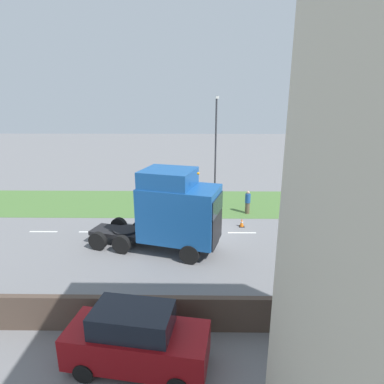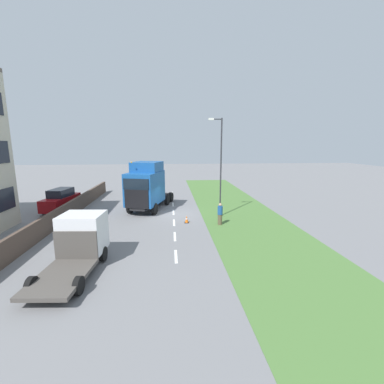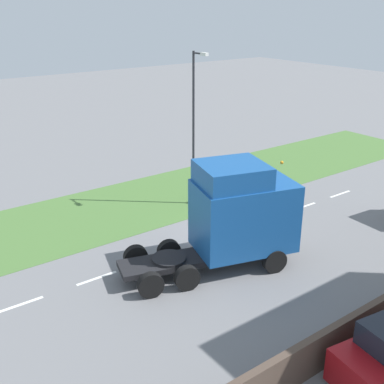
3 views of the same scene
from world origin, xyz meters
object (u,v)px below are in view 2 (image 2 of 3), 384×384
(flatbed_truck, at_px, (80,240))
(lorry_cab, at_px, (146,186))
(lamp_post, at_px, (220,171))
(traffic_cone_lead, at_px, (187,219))
(pedestrian, at_px, (220,214))
(parked_car, at_px, (61,200))

(flatbed_truck, bearing_deg, lorry_cab, 81.82)
(lamp_post, bearing_deg, flatbed_truck, 43.62)
(lamp_post, distance_m, traffic_cone_lead, 5.06)
(flatbed_truck, relative_size, pedestrian, 3.13)
(parked_car, distance_m, traffic_cone_lead, 12.73)
(flatbed_truck, xyz_separation_m, pedestrian, (-8.60, -6.14, -0.54))
(flatbed_truck, height_order, pedestrian, flatbed_truck)
(lorry_cab, distance_m, parked_car, 8.32)
(pedestrian, height_order, traffic_cone_lead, pedestrian)
(lorry_cab, bearing_deg, parked_car, 11.51)
(lamp_post, bearing_deg, lorry_cab, -21.46)
(traffic_cone_lead, bearing_deg, flatbed_truck, 48.93)
(lamp_post, xyz_separation_m, pedestrian, (0.39, 2.43, -3.15))
(parked_car, bearing_deg, lamp_post, 176.04)
(flatbed_truck, bearing_deg, lamp_post, 47.93)
(pedestrian, bearing_deg, flatbed_truck, 35.52)
(parked_car, height_order, traffic_cone_lead, parked_car)
(parked_car, bearing_deg, traffic_cone_lead, 165.75)
(lorry_cab, height_order, traffic_cone_lead, lorry_cab)
(lamp_post, distance_m, pedestrian, 4.00)
(lorry_cab, relative_size, lamp_post, 0.92)
(parked_car, xyz_separation_m, traffic_cone_lead, (-11.73, 4.91, -0.74))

